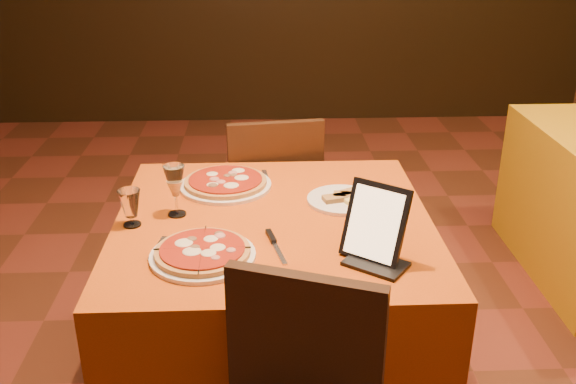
{
  "coord_description": "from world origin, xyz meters",
  "views": [
    {
      "loc": [
        -0.48,
        -2.08,
        1.74
      ],
      "look_at": [
        -0.39,
        -0.09,
        0.86
      ],
      "focal_mm": 40.0,
      "sensor_mm": 36.0,
      "label": 1
    }
  ],
  "objects_px": {
    "pizza_near": "(203,253)",
    "main_table": "(274,309)",
    "tablet": "(375,223)",
    "chair_main_far": "(270,201)",
    "pizza_far": "(226,183)",
    "water_glass": "(131,208)",
    "wine_glass": "(175,190)"
  },
  "relations": [
    {
      "from": "wine_glass",
      "to": "tablet",
      "type": "distance_m",
      "value": 0.72
    },
    {
      "from": "wine_glass",
      "to": "pizza_near",
      "type": "bearing_deg",
      "value": -69.82
    },
    {
      "from": "pizza_near",
      "to": "pizza_far",
      "type": "bearing_deg",
      "value": 85.21
    },
    {
      "from": "chair_main_far",
      "to": "wine_glass",
      "type": "bearing_deg",
      "value": 57.96
    },
    {
      "from": "pizza_far",
      "to": "main_table",
      "type": "bearing_deg",
      "value": -58.09
    },
    {
      "from": "pizza_near",
      "to": "wine_glass",
      "type": "xyz_separation_m",
      "value": [
        -0.11,
        0.31,
        0.08
      ]
    },
    {
      "from": "water_glass",
      "to": "tablet",
      "type": "bearing_deg",
      "value": -18.0
    },
    {
      "from": "pizza_far",
      "to": "tablet",
      "type": "height_order",
      "value": "tablet"
    },
    {
      "from": "pizza_far",
      "to": "tablet",
      "type": "xyz_separation_m",
      "value": [
        0.48,
        -0.57,
        0.1
      ]
    },
    {
      "from": "pizza_near",
      "to": "main_table",
      "type": "bearing_deg",
      "value": 49.59
    },
    {
      "from": "wine_glass",
      "to": "tablet",
      "type": "xyz_separation_m",
      "value": [
        0.64,
        -0.33,
        0.03
      ]
    },
    {
      "from": "pizza_far",
      "to": "wine_glass",
      "type": "relative_size",
      "value": 1.87
    },
    {
      "from": "water_glass",
      "to": "tablet",
      "type": "height_order",
      "value": "tablet"
    },
    {
      "from": "chair_main_far",
      "to": "pizza_near",
      "type": "relative_size",
      "value": 2.76
    },
    {
      "from": "chair_main_far",
      "to": "tablet",
      "type": "relative_size",
      "value": 3.73
    },
    {
      "from": "pizza_far",
      "to": "chair_main_far",
      "type": "bearing_deg",
      "value": 70.53
    },
    {
      "from": "chair_main_far",
      "to": "tablet",
      "type": "xyz_separation_m",
      "value": [
        0.3,
        -1.08,
        0.41
      ]
    },
    {
      "from": "main_table",
      "to": "wine_glass",
      "type": "distance_m",
      "value": 0.58
    },
    {
      "from": "main_table",
      "to": "pizza_near",
      "type": "bearing_deg",
      "value": -130.41
    },
    {
      "from": "chair_main_far",
      "to": "pizza_far",
      "type": "height_order",
      "value": "chair_main_far"
    },
    {
      "from": "chair_main_far",
      "to": "pizza_near",
      "type": "bearing_deg",
      "value": 70.35
    },
    {
      "from": "chair_main_far",
      "to": "water_glass",
      "type": "bearing_deg",
      "value": 51.95
    },
    {
      "from": "water_glass",
      "to": "pizza_far",
      "type": "bearing_deg",
      "value": 46.18
    },
    {
      "from": "pizza_far",
      "to": "water_glass",
      "type": "height_order",
      "value": "water_glass"
    },
    {
      "from": "chair_main_far",
      "to": "pizza_far",
      "type": "distance_m",
      "value": 0.62
    },
    {
      "from": "pizza_near",
      "to": "tablet",
      "type": "xyz_separation_m",
      "value": [
        0.53,
        -0.02,
        0.1
      ]
    },
    {
      "from": "main_table",
      "to": "wine_glass",
      "type": "relative_size",
      "value": 5.79
    },
    {
      "from": "pizza_far",
      "to": "wine_glass",
      "type": "distance_m",
      "value": 0.3
    },
    {
      "from": "main_table",
      "to": "tablet",
      "type": "height_order",
      "value": "tablet"
    },
    {
      "from": "pizza_near",
      "to": "wine_glass",
      "type": "height_order",
      "value": "wine_glass"
    },
    {
      "from": "pizza_far",
      "to": "tablet",
      "type": "bearing_deg",
      "value": -49.93
    },
    {
      "from": "main_table",
      "to": "tablet",
      "type": "bearing_deg",
      "value": -43.3
    }
  ]
}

